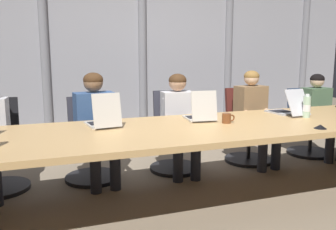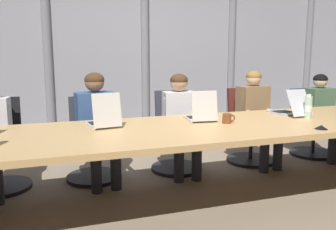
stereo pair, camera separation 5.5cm
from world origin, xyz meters
name	(u,v)px [view 2 (the right image)]	position (x,y,z in m)	size (l,w,h in m)	color
ground_plane	(213,200)	(0.00, 0.00, 0.00)	(14.04, 14.04, 0.00)	#7F705B
conference_table	(214,138)	(0.00, 0.00, 0.60)	(4.59, 1.21, 0.72)	tan
curtain_backdrop	(147,56)	(0.00, 2.28, 1.31)	(7.02, 0.17, 2.63)	#9999A0
laptop_left_mid	(103,120)	(-0.97, 0.27, 0.78)	(0.29, 0.40, 0.31)	beige
laptop_center	(200,114)	(-0.03, 0.25, 0.78)	(0.28, 0.38, 0.30)	beige
laptop_right_mid	(289,109)	(0.99, 0.25, 0.78)	(0.27, 0.46, 0.28)	#BCBCC1
office_chair_left_mid	(93,148)	(-0.99, 1.00, 0.33)	(0.60, 0.60, 0.89)	#2D2D38
office_chair_center	(176,141)	(-0.01, 1.00, 0.34)	(0.60, 0.61, 0.92)	#2D2D38
office_chair_right_mid	(249,135)	(0.98, 1.00, 0.34)	(0.60, 0.60, 0.92)	#511E19
office_chair_right_end	(311,130)	(1.95, 1.00, 0.33)	(0.60, 0.60, 0.89)	navy
person_left_mid	(98,121)	(-0.94, 0.85, 0.66)	(0.45, 0.57, 1.17)	#335184
person_center	(181,118)	(-0.01, 0.84, 0.64)	(0.40, 0.57, 1.14)	silver
person_right_mid	(257,113)	(0.98, 0.84, 0.65)	(0.42, 0.57, 1.15)	olive
person_right_end	(324,111)	(1.98, 0.84, 0.61)	(0.39, 0.56, 1.09)	#4C6B4C
water_bottle_primary	(308,107)	(1.05, 0.02, 0.83)	(0.07, 0.07, 0.24)	#ADD1B2
coffee_mug_near	(227,118)	(0.15, 0.03, 0.77)	(0.13, 0.08, 0.09)	brown
conference_mic_left_side	(321,127)	(0.79, -0.46, 0.74)	(0.11, 0.11, 0.04)	black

